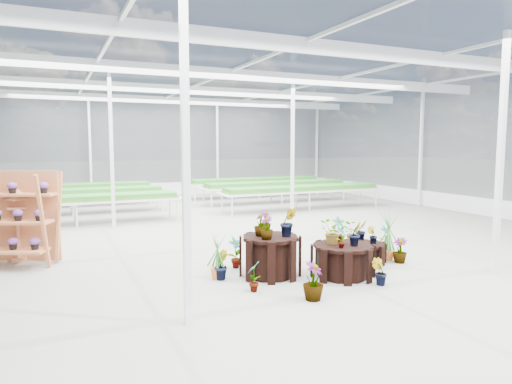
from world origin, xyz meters
name	(u,v)px	position (x,y,z in m)	size (l,w,h in m)	color
ground_plane	(263,245)	(0.00, 0.00, 0.00)	(24.00, 24.00, 0.00)	gray
greenhouse_shell	(263,153)	(0.00, 0.00, 2.25)	(18.00, 24.00, 4.50)	white
steel_frame	(263,153)	(0.00, 0.00, 2.25)	(18.00, 24.00, 4.50)	silver
nursery_benches	(184,197)	(0.00, 7.20, 0.42)	(16.00, 7.00, 0.84)	silver
plinth_tall	(270,256)	(-0.97, -2.41, 0.38)	(1.11, 1.11, 0.76)	black
plinth_mid	(343,261)	(0.23, -3.01, 0.30)	(1.15, 1.15, 0.61)	black
plinth_low	(363,253)	(1.23, -2.31, 0.20)	(0.90, 0.90, 0.41)	black
shelf_rack	(9,219)	(-5.44, 0.43, 0.95)	(1.80, 0.95, 1.90)	#B06137
bird_table	(18,224)	(-5.31, 0.74, 0.78)	(0.37, 0.37, 1.56)	#A96A49
nursery_plants	(317,243)	(0.02, -2.43, 0.54)	(4.76, 2.85, 1.30)	#2A6E25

